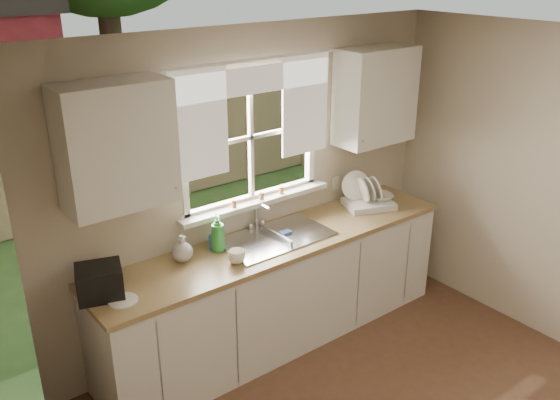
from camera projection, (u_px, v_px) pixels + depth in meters
room_walls at (475, 299)px, 3.18m from camera, size 3.62×4.02×2.50m
ceiling at (497, 59)px, 2.74m from camera, size 3.60×4.00×0.02m
window at (252, 158)px, 4.59m from camera, size 1.38×0.16×1.06m
curtains at (255, 103)px, 4.38m from camera, size 1.50×0.03×0.81m
base_cabinets at (278, 292)px, 4.76m from camera, size 3.00×0.62×0.87m
countertop at (278, 242)px, 4.59m from camera, size 3.04×0.65×0.04m
upper_cabinet_left at (116, 146)px, 3.68m from camera, size 0.70×0.33×0.80m
upper_cabinet_right at (376, 96)px, 4.97m from camera, size 0.70×0.33×0.80m
wall_outlet at (336, 183)px, 5.23m from camera, size 0.08×0.01×0.12m
sill_jars at (260, 196)px, 4.68m from camera, size 0.50×0.04×0.06m
sink at (275, 246)px, 4.63m from camera, size 0.88×0.52×0.40m
dish_rack at (368, 199)px, 5.15m from camera, size 0.49×0.43×0.30m
bowl at (381, 197)px, 5.18m from camera, size 0.26×0.26×0.05m
soap_bottle_a at (218, 233)px, 4.36m from camera, size 0.14×0.14×0.29m
soap_bottle_b at (216, 238)px, 4.40m from camera, size 0.10×0.10×0.18m
soap_bottle_c at (182, 248)px, 4.23m from camera, size 0.20×0.20×0.19m
saucer at (123, 301)px, 3.76m from camera, size 0.19×0.19×0.01m
cup at (237, 257)px, 4.21m from camera, size 0.16×0.16×0.10m
black_appliance at (100, 282)px, 3.78m from camera, size 0.35×0.32×0.21m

